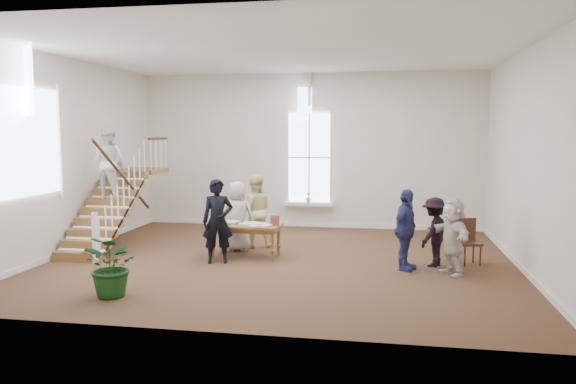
% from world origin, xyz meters
% --- Properties ---
extents(ground, '(10.00, 10.00, 0.00)m').
position_xyz_m(ground, '(0.00, 0.00, 0.00)').
color(ground, '#412F19').
rests_on(ground, ground).
extents(room_shell, '(10.49, 10.00, 10.00)m').
position_xyz_m(room_shell, '(-0.00, 4.39, 0.40)').
color(room_shell, beige).
rests_on(room_shell, ground).
extents(staircase, '(1.10, 4.10, 2.92)m').
position_xyz_m(staircase, '(-4.34, 0.75, 1.62)').
color(staircase, brown).
rests_on(staircase, ground).
extents(library_table, '(1.60, 0.85, 0.80)m').
position_xyz_m(library_table, '(-0.86, 0.22, 0.66)').
color(library_table, brown).
rests_on(library_table, ground).
extents(police_officer, '(0.76, 0.61, 1.81)m').
position_xyz_m(police_officer, '(-1.30, -0.43, 0.90)').
color(police_officer, black).
rests_on(police_officer, ground).
extents(elderly_woman, '(0.82, 0.55, 1.65)m').
position_xyz_m(elderly_woman, '(-1.20, 0.82, 0.83)').
color(elderly_woman, '#BAB5AC').
rests_on(elderly_woman, ground).
extents(person_yellow, '(1.02, 0.89, 1.78)m').
position_xyz_m(person_yellow, '(-0.90, 1.32, 0.89)').
color(person_yellow, beige).
rests_on(person_yellow, ground).
extents(woman_cluster_a, '(0.75, 1.05, 1.66)m').
position_xyz_m(woman_cluster_a, '(2.64, -0.38, 0.83)').
color(woman_cluster_a, navy).
rests_on(woman_cluster_a, ground).
extents(woman_cluster_b, '(0.92, 1.08, 1.45)m').
position_xyz_m(woman_cluster_b, '(3.24, 0.07, 0.73)').
color(woman_cluster_b, black).
rests_on(woman_cluster_b, ground).
extents(woman_cluster_c, '(0.98, 1.47, 1.52)m').
position_xyz_m(woman_cluster_c, '(3.54, -0.58, 0.76)').
color(woman_cluster_c, silver).
rests_on(woman_cluster_c, ground).
extents(floor_plant, '(1.23, 1.16, 1.08)m').
position_xyz_m(floor_plant, '(-2.31, -3.17, 0.54)').
color(floor_plant, '#113812').
rests_on(floor_plant, ground).
extents(side_chair, '(0.52, 0.52, 0.97)m').
position_xyz_m(side_chair, '(3.98, 0.42, 0.54)').
color(side_chair, '#311A0D').
rests_on(side_chair, ground).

